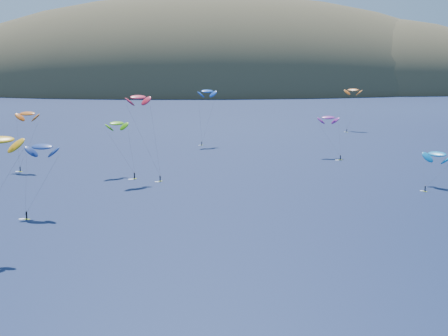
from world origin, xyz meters
name	(u,v)px	position (x,y,z in m)	size (l,w,h in m)	color
island	(231,98)	(39.40, 562.36, -10.74)	(730.00, 300.00, 210.00)	#3D3526
kitesurfer_1	(27,114)	(-60.65, 129.83, 18.51)	(9.41, 9.47, 20.94)	#DCFB1B
kitesurfer_3	(117,124)	(-30.26, 119.46, 16.25)	(10.87, 13.31, 18.46)	#DCFB1B
kitesurfer_4	(207,91)	(0.84, 180.63, 22.20)	(9.27, 7.34, 24.58)	#DCFB1B
kitesurfer_5	(437,154)	(65.10, 95.57, 9.37)	(10.93, 13.24, 11.87)	#DCFB1B
kitesurfer_6	(328,118)	(44.88, 148.74, 14.36)	(7.85, 11.92, 16.58)	#DCFB1B
kitesurfer_9	(138,97)	(-22.65, 110.98, 25.18)	(11.60, 9.42, 27.58)	#DCFB1B
kitesurfer_10	(42,147)	(-43.25, 71.92, 16.34)	(9.07, 9.93, 18.73)	#DCFB1B
kitesurfer_11	(353,90)	(74.59, 224.63, 19.52)	(10.58, 15.12, 21.95)	#DCFB1B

